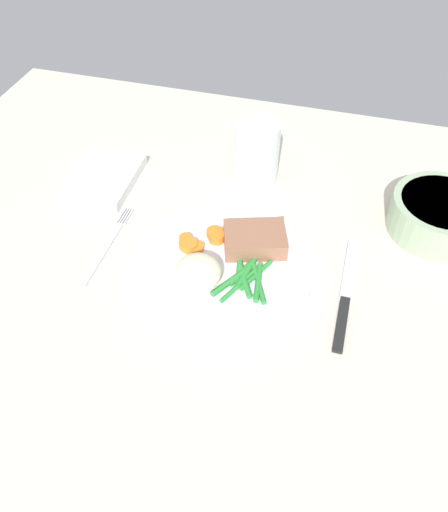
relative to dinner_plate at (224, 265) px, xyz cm
name	(u,v)px	position (x,y,z in cm)	size (l,w,h in cm)	color
dining_table	(241,265)	(1.96, 2.24, -1.80)	(120.00, 90.00, 2.00)	beige
dinner_plate	(224,265)	(0.00, 0.00, 0.00)	(25.64, 25.64, 1.60)	white
meat_portion	(255,240)	(3.46, 4.04, 2.14)	(8.76, 6.37, 2.68)	#936047
mashed_potatoes	(198,272)	(-2.31, -4.62, 2.71)	(6.34, 6.31, 3.82)	beige
carrot_slices	(204,239)	(-3.88, 2.83, 1.35)	(6.44, 5.95, 1.28)	orange
green_beans	(246,276)	(3.76, -2.32, 1.17)	(7.34, 10.34, 0.85)	#2D8C38
fork	(108,245)	(-18.05, -0.26, -0.60)	(1.44, 16.60, 0.40)	silver
knife	(346,294)	(17.44, -0.29, -0.60)	(1.70, 20.50, 0.64)	black
water_glass	(257,156)	(-0.53, 21.91, 3.63)	(7.31, 7.31, 10.44)	silver
salad_bowl	(440,214)	(29.10, 16.82, 2.34)	(14.83, 14.83, 5.57)	#99B28C
napkin	(103,178)	(-25.03, 13.51, 0.13)	(10.62, 13.93, 1.86)	white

